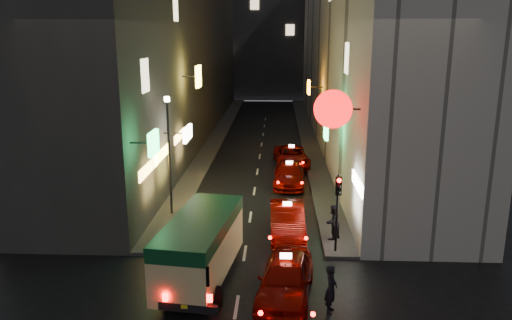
# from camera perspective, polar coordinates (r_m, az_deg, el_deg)

# --- Properties ---
(building_left) EXTENTS (7.45, 52.00, 18.00)m
(building_left) POSITION_cam_1_polar(r_m,az_deg,el_deg) (46.82, -9.31, 13.49)
(building_left) COLOR #353330
(building_left) RESTS_ON ground
(building_right) EXTENTS (8.04, 52.00, 18.00)m
(building_right) POSITION_cam_1_polar(r_m,az_deg,el_deg) (46.34, 11.02, 13.41)
(building_right) COLOR #AEA99F
(building_right) RESTS_ON ground
(building_far) EXTENTS (30.00, 10.00, 22.00)m
(building_far) POSITION_cam_1_polar(r_m,az_deg,el_deg) (77.90, 1.55, 15.35)
(building_far) COLOR #35353A
(building_far) RESTS_ON ground
(sidewalk_left) EXTENTS (1.50, 52.00, 0.15)m
(sidewalk_left) POSITION_cam_1_polar(r_m,az_deg,el_deg) (47.15, -4.41, 2.71)
(sidewalk_left) COLOR #403E3B
(sidewalk_left) RESTS_ON ground
(sidewalk_right) EXTENTS (1.50, 52.00, 0.15)m
(sidewalk_right) POSITION_cam_1_polar(r_m,az_deg,el_deg) (46.90, 5.97, 2.62)
(sidewalk_right) COLOR #403E3B
(sidewalk_right) RESTS_ON ground
(minibus) EXTENTS (2.88, 6.27, 2.59)m
(minibus) POSITION_cam_1_polar(r_m,az_deg,el_deg) (19.68, -6.34, -9.22)
(minibus) COLOR #D4C984
(minibus) RESTS_ON ground
(taxi_near) EXTENTS (3.09, 6.07, 2.02)m
(taxi_near) POSITION_cam_1_polar(r_m,az_deg,el_deg) (18.64, 3.40, -12.97)
(taxi_near) COLOR #7B0600
(taxi_near) RESTS_ON ground
(taxi_second) EXTENTS (2.41, 5.57, 1.92)m
(taxi_second) POSITION_cam_1_polar(r_m,az_deg,el_deg) (24.11, 3.57, -6.60)
(taxi_second) COLOR #7B0600
(taxi_second) RESTS_ON ground
(taxi_third) EXTENTS (2.26, 5.15, 1.78)m
(taxi_third) POSITION_cam_1_polar(r_m,az_deg,el_deg) (32.05, 3.82, -1.44)
(taxi_third) COLOR #7B0600
(taxi_third) RESTS_ON ground
(taxi_far) EXTENTS (2.56, 5.33, 1.81)m
(taxi_far) POSITION_cam_1_polar(r_m,az_deg,el_deg) (36.70, 4.08, 0.60)
(taxi_far) COLOR #7B0600
(taxi_far) RESTS_ON ground
(pedestrian_crossing) EXTENTS (0.57, 0.74, 1.99)m
(pedestrian_crossing) POSITION_cam_1_polar(r_m,az_deg,el_deg) (17.93, 8.58, -14.04)
(pedestrian_crossing) COLOR black
(pedestrian_crossing) RESTS_ON ground
(pedestrian_sidewalk) EXTENTS (0.82, 0.80, 1.88)m
(pedestrian_sidewalk) POSITION_cam_1_polar(r_m,az_deg,el_deg) (23.48, 8.76, -6.78)
(pedestrian_sidewalk) COLOR black
(pedestrian_sidewalk) RESTS_ON sidewalk_right
(traffic_light) EXTENTS (0.26, 0.43, 3.50)m
(traffic_light) POSITION_cam_1_polar(r_m,az_deg,el_deg) (21.59, 9.35, -4.20)
(traffic_light) COLOR black
(traffic_light) RESTS_ON sidewalk_right
(lamp_post) EXTENTS (0.28, 0.28, 6.22)m
(lamp_post) POSITION_cam_1_polar(r_m,az_deg,el_deg) (26.12, -9.91, 1.37)
(lamp_post) COLOR black
(lamp_post) RESTS_ON sidewalk_left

